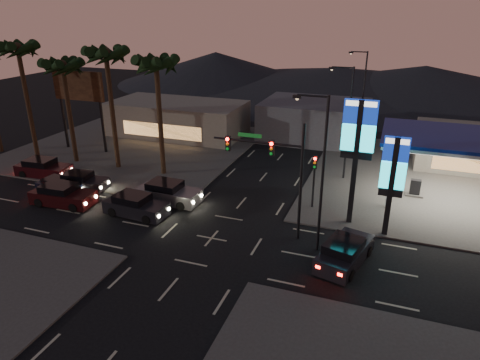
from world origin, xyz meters
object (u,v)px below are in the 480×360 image
at_px(car_lane_a_front, 136,206).
at_px(car_lane_b_front, 168,193).
at_px(pylon_sign_tall, 358,138).
at_px(car_lane_a_rear, 59,186).
at_px(traffic_signal_mast, 275,163).
at_px(car_lane_a_mid, 62,195).
at_px(car_lane_b_mid, 81,182).
at_px(suv_station, 345,253).
at_px(car_lane_b_rear, 43,168).
at_px(pylon_sign_short, 393,172).
at_px(gas_station, 466,141).

distance_m(car_lane_a_front, car_lane_b_front, 3.10).
xyz_separation_m(pylon_sign_tall, car_lane_a_front, (-15.26, -4.16, -5.65)).
distance_m(car_lane_a_rear, car_lane_b_front, 9.66).
bearing_deg(traffic_signal_mast, car_lane_b_front, 166.63).
xyz_separation_m(car_lane_a_mid, car_lane_b_front, (7.64, 3.25, 0.01)).
height_order(car_lane_a_rear, car_lane_b_mid, car_lane_b_mid).
height_order(car_lane_a_rear, suv_station, suv_station).
bearing_deg(car_lane_b_rear, traffic_signal_mast, -8.16).
height_order(pylon_sign_short, car_lane_a_rear, pylon_sign_short).
distance_m(pylon_sign_short, car_lane_b_rear, 30.43).
relative_size(gas_station, traffic_signal_mast, 1.53).
xyz_separation_m(car_lane_a_front, car_lane_b_mid, (-7.14, 2.62, -0.06)).
xyz_separation_m(pylon_sign_short, car_lane_b_front, (-16.58, -0.29, -3.87)).
relative_size(gas_station, car_lane_b_front, 2.31).
bearing_deg(gas_station, pylon_sign_tall, -139.09).
xyz_separation_m(car_lane_b_front, suv_station, (14.40, -4.24, -0.03)).
bearing_deg(car_lane_b_front, gas_station, 19.86).
bearing_deg(traffic_signal_mast, car_lane_a_rear, 177.97).
height_order(car_lane_a_front, car_lane_a_mid, car_lane_a_mid).
relative_size(pylon_sign_tall, pylon_sign_short, 1.29).
distance_m(car_lane_a_mid, suv_station, 22.07).
xyz_separation_m(car_lane_b_front, car_lane_b_mid, (-8.32, -0.25, -0.10)).
xyz_separation_m(car_lane_a_mid, suv_station, (22.04, -0.99, -0.02)).
distance_m(pylon_sign_tall, car_lane_b_front, 15.21).
height_order(car_lane_b_front, suv_station, car_lane_b_front).
distance_m(pylon_sign_tall, car_lane_a_mid, 22.89).
relative_size(pylon_sign_tall, car_lane_a_mid, 1.72).
distance_m(pylon_sign_short, suv_station, 6.36).
bearing_deg(car_lane_a_front, car_lane_b_rear, 162.40).
distance_m(car_lane_b_rear, suv_station, 28.50).
xyz_separation_m(pylon_sign_short, car_lane_b_rear, (-30.17, 0.78, -3.89)).
height_order(gas_station, car_lane_a_mid, gas_station).
distance_m(pylon_sign_tall, car_lane_a_front, 16.79).
height_order(gas_station, car_lane_a_front, gas_station).
bearing_deg(suv_station, car_lane_b_rear, 169.26).
distance_m(traffic_signal_mast, car_lane_a_rear, 19.43).
relative_size(traffic_signal_mast, car_lane_b_rear, 1.54).
bearing_deg(pylon_sign_tall, car_lane_a_rear, -173.13).
relative_size(traffic_signal_mast, car_lane_a_mid, 1.53).
distance_m(pylon_sign_tall, car_lane_b_mid, 23.16).
bearing_deg(car_lane_b_front, traffic_signal_mast, -13.37).
xyz_separation_m(traffic_signal_mast, car_lane_a_mid, (-16.98, -1.03, -4.45)).
relative_size(car_lane_a_mid, car_lane_b_rear, 1.01).
bearing_deg(car_lane_a_mid, pylon_sign_tall, 11.81).
xyz_separation_m(pylon_sign_tall, traffic_signal_mast, (-4.74, -3.51, -1.17)).
xyz_separation_m(pylon_sign_tall, car_lane_a_mid, (-21.72, -4.54, -5.62)).
xyz_separation_m(pylon_sign_short, traffic_signal_mast, (-7.24, -2.51, 0.57)).
bearing_deg(car_lane_b_mid, suv_station, -9.96).
height_order(car_lane_a_front, car_lane_b_front, car_lane_b_front).
height_order(traffic_signal_mast, suv_station, traffic_signal_mast).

